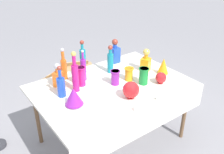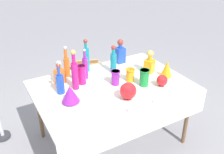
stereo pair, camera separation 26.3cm
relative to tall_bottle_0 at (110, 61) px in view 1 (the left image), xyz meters
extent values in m
plane|color=gray|center=(-0.17, -0.26, -0.90)|extent=(40.00, 40.00, 0.00)
cube|color=white|center=(-0.17, -0.26, -0.16)|extent=(1.63, 1.13, 0.03)
cube|color=white|center=(-0.17, -0.83, -0.28)|extent=(1.63, 0.01, 0.27)
cylinder|color=brown|center=(0.55, -0.72, -0.54)|extent=(0.04, 0.04, 0.73)
cylinder|color=brown|center=(-0.88, 0.20, -0.54)|extent=(0.04, 0.04, 0.73)
cylinder|color=brown|center=(0.55, 0.20, -0.54)|extent=(0.04, 0.04, 0.73)
cylinder|color=teal|center=(0.00, 0.00, -0.03)|extent=(0.07, 0.07, 0.23)
cylinder|color=teal|center=(0.00, 0.00, 0.12)|extent=(0.04, 0.04, 0.06)
sphere|color=maroon|center=(0.00, 0.00, 0.17)|extent=(0.05, 0.05, 0.05)
cylinder|color=purple|center=(-0.34, 0.03, -0.02)|extent=(0.06, 0.06, 0.24)
cylinder|color=purple|center=(-0.34, 0.03, 0.14)|extent=(0.02, 0.02, 0.09)
sphere|color=#B2B2B7|center=(-0.34, 0.03, 0.19)|extent=(0.03, 0.03, 0.03)
cylinder|color=teal|center=(-0.26, 0.18, 0.00)|extent=(0.07, 0.07, 0.28)
cylinder|color=teal|center=(-0.26, 0.18, 0.18)|extent=(0.03, 0.03, 0.08)
sphere|color=maroon|center=(-0.26, 0.18, 0.23)|extent=(0.05, 0.05, 0.05)
cylinder|color=blue|center=(-0.69, -0.14, -0.05)|extent=(0.08, 0.08, 0.20)
cylinder|color=blue|center=(-0.69, -0.14, 0.10)|extent=(0.03, 0.03, 0.10)
sphere|color=maroon|center=(-0.69, -0.14, 0.16)|extent=(0.04, 0.04, 0.04)
cylinder|color=orange|center=(-0.51, 0.18, -0.03)|extent=(0.06, 0.06, 0.22)
cylinder|color=orange|center=(-0.51, 0.18, 0.13)|extent=(0.03, 0.03, 0.11)
sphere|color=#B2B2B7|center=(-0.51, 0.18, 0.20)|extent=(0.04, 0.04, 0.04)
cylinder|color=#C61972|center=(-0.53, -0.13, 0.00)|extent=(0.07, 0.07, 0.29)
cylinder|color=#C61972|center=(-0.53, -0.13, 0.20)|extent=(0.04, 0.04, 0.11)
sphere|color=gold|center=(-0.53, -0.13, 0.27)|extent=(0.05, 0.05, 0.05)
cube|color=blue|center=(0.21, 0.20, -0.05)|extent=(0.11, 0.11, 0.20)
cylinder|color=blue|center=(0.21, 0.20, 0.08)|extent=(0.05, 0.05, 0.05)
sphere|color=maroon|center=(0.21, 0.20, 0.13)|extent=(0.07, 0.07, 0.07)
cube|color=orange|center=(0.36, -0.21, -0.07)|extent=(0.13, 0.13, 0.16)
cylinder|color=orange|center=(0.36, -0.21, 0.04)|extent=(0.05, 0.05, 0.06)
sphere|color=gold|center=(0.36, -0.21, 0.09)|extent=(0.08, 0.08, 0.08)
cube|color=orange|center=(-0.63, 0.06, -0.06)|extent=(0.12, 0.12, 0.16)
cylinder|color=orange|center=(-0.63, 0.06, 0.04)|extent=(0.04, 0.04, 0.05)
sphere|color=#B2B2B7|center=(-0.63, 0.06, 0.09)|extent=(0.06, 0.06, 0.06)
cylinder|color=#C61972|center=(-0.43, -0.07, -0.04)|extent=(0.09, 0.09, 0.21)
cylinder|color=#C61972|center=(-0.43, -0.07, 0.06)|extent=(0.10, 0.10, 0.01)
cylinder|color=purple|center=(-0.12, -0.26, -0.06)|extent=(0.09, 0.09, 0.16)
cylinder|color=purple|center=(-0.12, -0.26, 0.01)|extent=(0.11, 0.11, 0.01)
cylinder|color=#198C38|center=(0.13, -0.43, -0.05)|extent=(0.10, 0.10, 0.18)
cylinder|color=#198C38|center=(0.13, -0.43, 0.03)|extent=(0.11, 0.11, 0.01)
cylinder|color=orange|center=(0.05, -0.28, -0.07)|extent=(0.09, 0.09, 0.15)
cylinder|color=orange|center=(0.05, -0.28, 0.00)|extent=(0.10, 0.10, 0.01)
cylinder|color=purple|center=(-0.67, -0.35, -0.14)|extent=(0.08, 0.08, 0.01)
cone|color=purple|center=(-0.67, -0.35, -0.05)|extent=(0.17, 0.17, 0.17)
cylinder|color=orange|center=(0.47, -0.39, -0.14)|extent=(0.07, 0.07, 0.01)
cone|color=orange|center=(0.47, -0.39, -0.04)|extent=(0.13, 0.13, 0.18)
cylinder|color=red|center=(-0.16, -0.57, -0.14)|extent=(0.07, 0.07, 0.01)
sphere|color=red|center=(-0.16, -0.57, -0.05)|extent=(0.16, 0.16, 0.16)
cylinder|color=red|center=(0.29, -0.53, -0.14)|extent=(0.05, 0.05, 0.01)
sphere|color=red|center=(0.29, -0.53, -0.08)|extent=(0.12, 0.12, 0.12)
cube|color=white|center=(0.04, -0.75, -0.12)|extent=(0.06, 0.02, 0.04)
cube|color=white|center=(-0.26, -0.76, -0.12)|extent=(0.05, 0.02, 0.05)
cube|color=tan|center=(0.13, 1.05, -0.73)|extent=(0.58, 0.52, 0.35)
cube|color=tan|center=(0.13, 1.17, -0.51)|extent=(0.43, 0.21, 0.09)
cube|color=tan|center=(-0.21, 1.07, -0.77)|extent=(0.55, 0.53, 0.27)
cube|color=tan|center=(-0.21, 1.19, -0.59)|extent=(0.40, 0.20, 0.09)
camera|label=1|loc=(-1.53, -2.13, 1.21)|focal=40.00mm
camera|label=2|loc=(-1.31, -2.27, 1.21)|focal=40.00mm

